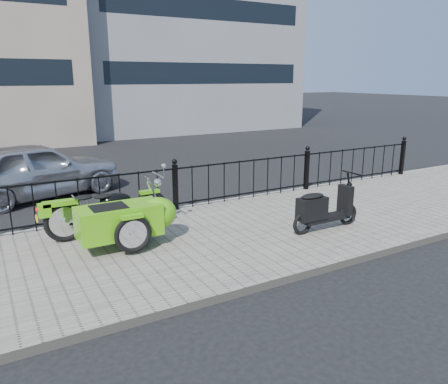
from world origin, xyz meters
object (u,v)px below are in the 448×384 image
motorcycle_sidecar (127,216)px  spare_tire (142,226)px  sedan_car (35,170)px  scooter (322,209)px

motorcycle_sidecar → spare_tire: motorcycle_sidecar is taller
motorcycle_sidecar → sedan_car: (-0.88, 4.30, 0.09)m
spare_tire → sedan_car: (-1.11, 4.37, 0.28)m
spare_tire → sedan_car: 4.52m
sedan_car → spare_tire: bearing=177.4°
motorcycle_sidecar → scooter: size_ratio=1.52×
scooter → spare_tire: size_ratio=2.65×
scooter → spare_tire: bearing=161.2°
scooter → spare_tire: 3.18m
motorcycle_sidecar → spare_tire: bearing=-16.0°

